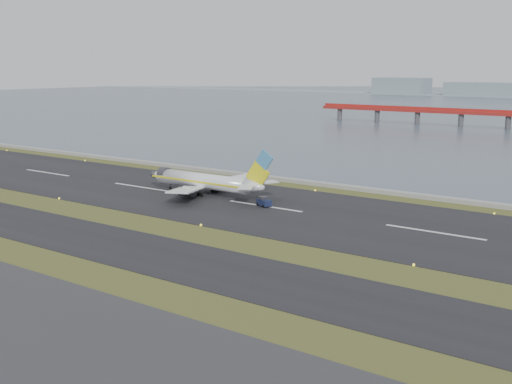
# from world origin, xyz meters

# --- Properties ---
(ground) EXTENTS (1000.00, 1000.00, 0.00)m
(ground) POSITION_xyz_m (0.00, 0.00, 0.00)
(ground) COLOR #3A4A1A
(ground) RESTS_ON ground
(taxiway_strip) EXTENTS (1000.00, 18.00, 0.10)m
(taxiway_strip) POSITION_xyz_m (0.00, -12.00, 0.05)
(taxiway_strip) COLOR black
(taxiway_strip) RESTS_ON ground
(runway_strip) EXTENTS (1000.00, 45.00, 0.10)m
(runway_strip) POSITION_xyz_m (0.00, 30.00, 0.05)
(runway_strip) COLOR black
(runway_strip) RESTS_ON ground
(seawall) EXTENTS (1000.00, 2.50, 1.00)m
(seawall) POSITION_xyz_m (0.00, 60.00, 0.50)
(seawall) COLOR #989893
(seawall) RESTS_ON ground
(airliner) EXTENTS (38.52, 32.89, 12.80)m
(airliner) POSITION_xyz_m (-19.25, 32.36, 3.46)
(airliner) COLOR white
(airliner) RESTS_ON ground
(pushback_tug) EXTENTS (4.10, 3.23, 2.31)m
(pushback_tug) POSITION_xyz_m (-0.14, 29.78, 1.12)
(pushback_tug) COLOR #161D3E
(pushback_tug) RESTS_ON ground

